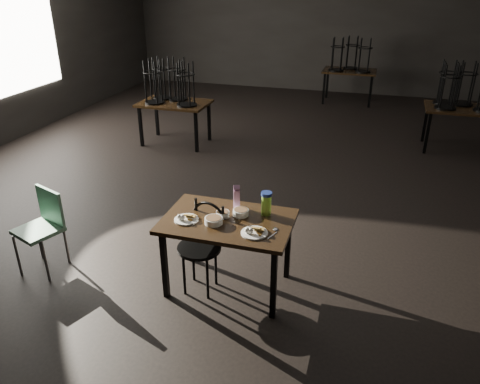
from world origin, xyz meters
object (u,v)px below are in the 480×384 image
(water_bottle, at_px, (266,203))
(bentwood_chair, at_px, (203,240))
(juice_carton, at_px, (237,198))
(main_table, at_px, (228,227))
(school_chair, at_px, (43,223))

(water_bottle, bearing_deg, bentwood_chair, -154.77)
(juice_carton, bearing_deg, water_bottle, -7.45)
(juice_carton, bearing_deg, bentwood_chair, -129.22)
(water_bottle, relative_size, bentwood_chair, 0.26)
(main_table, height_order, water_bottle, water_bottle)
(water_bottle, xyz_separation_m, bentwood_chair, (-0.54, -0.26, -0.35))
(main_table, relative_size, juice_carton, 4.88)
(main_table, distance_m, water_bottle, 0.42)
(bentwood_chair, bearing_deg, water_bottle, 41.36)
(bentwood_chair, height_order, school_chair, bentwood_chair)
(main_table, relative_size, water_bottle, 5.25)
(water_bottle, bearing_deg, juice_carton, 172.55)
(main_table, bearing_deg, school_chair, -174.08)
(main_table, bearing_deg, water_bottle, 32.59)
(main_table, xyz_separation_m, juice_carton, (0.01, 0.24, 0.19))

